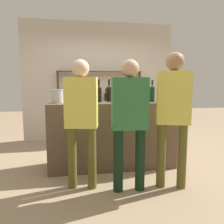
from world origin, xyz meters
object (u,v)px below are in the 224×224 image
customer_center (130,116)px  wine_glass (133,96)px  counter_bottle_1 (95,95)px  counter_bottle_5 (165,94)px  counter_bottle_3 (125,95)px  customer_right (173,109)px  cork_jar (136,98)px  counter_bottle_0 (99,93)px  customer_left (81,113)px  ice_bucket (58,96)px  counter_bottle_2 (152,93)px  counter_bottle_4 (109,93)px

customer_center → wine_glass: bearing=-14.8°
counter_bottle_1 → counter_bottle_5: bearing=6.2°
counter_bottle_3 → customer_right: size_ratio=0.19×
cork_jar → customer_center: 1.13m
counter_bottle_0 → customer_left: (-0.30, -0.75, -0.22)m
ice_bucket → counter_bottle_2: bearing=-0.3°
counter_bottle_4 → customer_right: 1.20m
counter_bottle_3 → customer_center: (-0.13, -0.86, -0.22)m
counter_bottle_3 → ice_bucket: size_ratio=1.55×
wine_glass → cork_jar: 0.20m
counter_bottle_1 → ice_bucket: bearing=164.0°
ice_bucket → customer_center: bearing=-43.7°
counter_bottle_5 → counter_bottle_4: bearing=171.1°
counter_bottle_2 → cork_jar: 0.31m
counter_bottle_4 → customer_center: (0.10, -0.98, -0.24)m
counter_bottle_2 → counter_bottle_5: bearing=-7.3°
counter_bottle_5 → cork_jar: 0.50m
counter_bottle_4 → customer_left: 0.97m
counter_bottle_3 → wine_glass: bearing=8.0°
counter_bottle_5 → ice_bucket: bearing=178.8°
counter_bottle_5 → customer_center: 1.19m
counter_bottle_0 → counter_bottle_5: 1.09m
counter_bottle_1 → customer_center: customer_center is taller
wine_glass → counter_bottle_5: bearing=-4.2°
counter_bottle_0 → ice_bucket: size_ratio=1.76×
counter_bottle_5 → customer_right: 0.89m
counter_bottle_2 → customer_right: size_ratio=0.21×
counter_bottle_3 → wine_glass: 0.14m
ice_bucket → customer_center: size_ratio=0.13×
counter_bottle_4 → ice_bucket: (-0.82, -0.11, -0.04)m
wine_glass → customer_left: size_ratio=0.09×
counter_bottle_0 → cork_jar: counter_bottle_0 is taller
counter_bottle_4 → cork_jar: counter_bottle_4 is taller
counter_bottle_4 → customer_left: size_ratio=0.22×
counter_bottle_4 → counter_bottle_0: bearing=-161.0°
counter_bottle_3 → counter_bottle_4: counter_bottle_4 is taller
counter_bottle_4 → customer_right: size_ratio=0.21×
customer_center → customer_left: (-0.58, 0.17, 0.02)m
counter_bottle_2 → counter_bottle_4: counter_bottle_4 is taller
counter_bottle_3 → customer_left: bearing=-136.0°
cork_jar → counter_bottle_0: bearing=-168.5°
wine_glass → customer_left: 1.13m
counter_bottle_2 → counter_bottle_3: 0.46m
counter_bottle_4 → counter_bottle_3: bearing=-27.8°
counter_bottle_2 → counter_bottle_0: bearing=176.3°
counter_bottle_0 → ice_bucket: 0.64m
counter_bottle_2 → wine_glass: counter_bottle_2 is taller
customer_left → cork_jar: bearing=-34.2°
counter_bottle_3 → cork_jar: 0.31m
counter_bottle_1 → counter_bottle_4: size_ratio=0.89×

